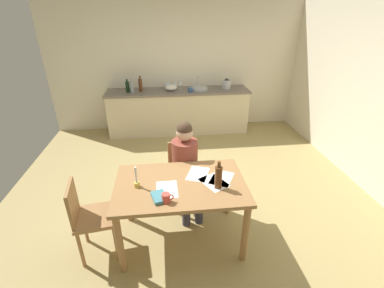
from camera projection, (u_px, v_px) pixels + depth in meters
ground_plane at (190, 194)px, 3.85m from camera, size 5.20×5.20×0.04m
wall_back at (177, 67)px, 5.56m from camera, size 5.20×0.12×2.60m
kitchen_counter at (179, 111)px, 5.62m from camera, size 2.90×0.64×0.90m
dining_table at (181, 192)px, 2.80m from camera, size 1.35×0.86×0.76m
chair_at_table at (184, 171)px, 3.49m from camera, size 0.45×0.45×0.85m
person_seated at (186, 163)px, 3.27m from camera, size 0.38×0.62×1.19m
chair_side_empty at (89, 216)px, 2.69m from camera, size 0.45×0.45×0.88m
coffee_mug at (166, 198)px, 2.47m from camera, size 0.11×0.08×0.09m
candlestick at (137, 181)px, 2.67m from camera, size 0.06×0.06×0.23m
book_magazine at (159, 197)px, 2.53m from camera, size 0.17×0.21×0.03m
paper_letter at (167, 190)px, 2.66m from camera, size 0.21×0.30×0.00m
paper_bill at (198, 174)px, 2.91m from camera, size 0.30×0.35×0.00m
paper_envelope at (222, 178)px, 2.84m from camera, size 0.32×0.36×0.00m
paper_receipt at (214, 182)px, 2.77m from camera, size 0.33×0.36×0.00m
wine_bottle_on_table at (218, 177)px, 2.63m from camera, size 0.08×0.08×0.30m
sink_unit at (199, 88)px, 5.46m from camera, size 0.36×0.36×0.24m
bottle_oil at (127, 87)px, 5.25m from camera, size 0.08×0.08×0.26m
bottle_vinegar at (132, 87)px, 5.21m from camera, size 0.07×0.07×0.27m
bottle_wine_red at (140, 85)px, 5.30m from camera, size 0.07×0.07×0.30m
mixing_bowl at (171, 88)px, 5.39m from camera, size 0.25×0.25×0.11m
stovetop_kettle at (226, 84)px, 5.48m from camera, size 0.18×0.18×0.22m
wine_glass_near_sink at (180, 83)px, 5.51m from camera, size 0.07×0.07×0.15m
wine_glass_by_kettle at (175, 83)px, 5.50m from camera, size 0.07×0.07×0.15m
wine_glass_back_left at (169, 83)px, 5.49m from camera, size 0.07×0.07×0.15m
wine_glass_back_right at (167, 83)px, 5.49m from camera, size 0.07×0.07×0.15m
teacup_on_counter at (190, 90)px, 5.29m from camera, size 0.12×0.08×0.09m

